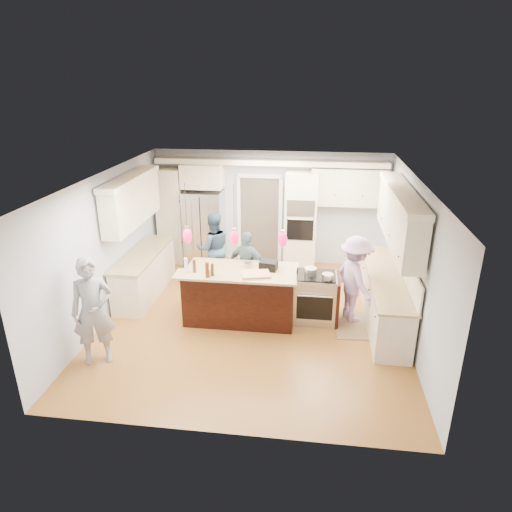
{
  "coord_description": "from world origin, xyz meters",
  "views": [
    {
      "loc": [
        1.02,
        -7.53,
        4.29
      ],
      "look_at": [
        0.0,
        0.35,
        1.15
      ],
      "focal_mm": 32.0,
      "sensor_mm": 36.0,
      "label": 1
    }
  ],
  "objects": [
    {
      "name": "beer_bottle_c",
      "position": [
        -0.63,
        -0.56,
        1.23
      ],
      "size": [
        0.07,
        0.07,
        0.22
      ],
      "primitive_type": "cylinder",
      "rotation": [
        0.0,
        0.0,
        0.34
      ],
      "color": "#4C260D",
      "rests_on": "kitchen_island"
    },
    {
      "name": "right_counter_run",
      "position": [
        2.44,
        0.3,
        1.06
      ],
      "size": [
        0.64,
        3.1,
        2.51
      ],
      "color": "beige",
      "rests_on": "ground"
    },
    {
      "name": "cutting_board",
      "position": [
        0.1,
        -0.47,
        1.14
      ],
      "size": [
        0.54,
        0.44,
        0.04
      ],
      "primitive_type": "cube",
      "rotation": [
        0.0,
        0.0,
        0.24
      ],
      "color": "tan",
      "rests_on": "kitchen_island"
    },
    {
      "name": "room_shell",
      "position": [
        0.0,
        0.0,
        1.82
      ],
      "size": [
        5.54,
        6.04,
        2.72
      ],
      "color": "#B2BCC6",
      "rests_on": "ground"
    },
    {
      "name": "beer_bottle_a",
      "position": [
        -0.97,
        -0.47,
        1.24
      ],
      "size": [
        0.07,
        0.07,
        0.23
      ],
      "primitive_type": "cylinder",
      "rotation": [
        0.0,
        0.0,
        -0.35
      ],
      "color": "#4C260D",
      "rests_on": "kitchen_island"
    },
    {
      "name": "floor_rug",
      "position": [
        1.86,
        0.01,
        0.01
      ],
      "size": [
        0.79,
        1.09,
        0.01
      ],
      "primitive_type": "cube",
      "rotation": [
        0.0,
        0.0,
        0.08
      ],
      "color": "#836547",
      "rests_on": "ground"
    },
    {
      "name": "person_bar_end",
      "position": [
        -2.3,
        -1.64,
        0.89
      ],
      "size": [
        0.76,
        0.64,
        1.78
      ],
      "primitive_type": "imported",
      "rotation": [
        0.0,
        0.0,
        0.4
      ],
      "color": "gray",
      "rests_on": "ground"
    },
    {
      "name": "person_far_left",
      "position": [
        -1.1,
        1.6,
        0.79
      ],
      "size": [
        0.93,
        0.83,
        1.57
      ],
      "primitive_type": "imported",
      "rotation": [
        0.0,
        0.0,
        3.5
      ],
      "color": "#30475E",
      "rests_on": "ground"
    },
    {
      "name": "oven_column",
      "position": [
        0.75,
        2.67,
        1.15
      ],
      "size": [
        0.72,
        0.69,
        2.3
      ],
      "color": "beige",
      "rests_on": "ground"
    },
    {
      "name": "pot_large",
      "position": [
        1.03,
        0.14,
        0.99
      ],
      "size": [
        0.23,
        0.23,
        0.13
      ],
      "primitive_type": "cylinder",
      "color": "#B7B7BC",
      "rests_on": "island_range"
    },
    {
      "name": "kitchen_island",
      "position": [
        -0.25,
        0.07,
        0.49
      ],
      "size": [
        2.1,
        1.46,
        1.12
      ],
      "color": "black",
      "rests_on": "ground"
    },
    {
      "name": "refrigerator",
      "position": [
        -1.55,
        2.64,
        0.9
      ],
      "size": [
        0.9,
        0.7,
        1.8
      ],
      "primitive_type": "cube",
      "color": "#B7B7BC",
      "rests_on": "ground"
    },
    {
      "name": "drink_can",
      "position": [
        -0.68,
        -0.59,
        1.18
      ],
      "size": [
        0.07,
        0.07,
        0.11
      ],
      "primitive_type": "cylinder",
      "rotation": [
        0.0,
        0.0,
        -0.19
      ],
      "color": "#B7B7BC",
      "rests_on": "kitchen_island"
    },
    {
      "name": "person_far_right",
      "position": [
        -0.24,
        0.85,
        0.72
      ],
      "size": [
        0.92,
        0.6,
        1.45
      ],
      "primitive_type": "imported",
      "rotation": [
        0.0,
        0.0,
        2.82
      ],
      "color": "slate",
      "rests_on": "ground"
    },
    {
      "name": "pot_small",
      "position": [
        1.34,
        -0.02,
        0.97
      ],
      "size": [
        0.2,
        0.2,
        0.1
      ],
      "primitive_type": "cylinder",
      "color": "#B7B7BC",
      "rests_on": "island_range"
    },
    {
      "name": "left_cabinets",
      "position": [
        -2.44,
        0.8,
        1.06
      ],
      "size": [
        0.64,
        2.3,
        2.51
      ],
      "color": "beige",
      "rests_on": "ground"
    },
    {
      "name": "beer_bottle_b",
      "position": [
        -0.7,
        -0.66,
        1.26
      ],
      "size": [
        0.09,
        0.09,
        0.27
      ],
      "primitive_type": "cylinder",
      "rotation": [
        0.0,
        0.0,
        -0.33
      ],
      "color": "#4C260D",
      "rests_on": "kitchen_island"
    },
    {
      "name": "ground_plane",
      "position": [
        0.0,
        0.0,
        0.0
      ],
      "size": [
        6.0,
        6.0,
        0.0
      ],
      "primitive_type": "plane",
      "color": "#AE6F2F",
      "rests_on": "ground"
    },
    {
      "name": "water_bottle",
      "position": [
        -1.11,
        -0.5,
        1.25
      ],
      "size": [
        0.08,
        0.08,
        0.27
      ],
      "primitive_type": "cylinder",
      "rotation": [
        0.0,
        0.0,
        0.24
      ],
      "color": "silver",
      "rests_on": "kitchen_island"
    },
    {
      "name": "person_range_side",
      "position": [
        1.84,
        0.25,
        0.82
      ],
      "size": [
        1.02,
        1.22,
        1.64
      ],
      "primitive_type": "imported",
      "rotation": [
        0.0,
        0.0,
        2.03
      ],
      "color": "#B18CBD",
      "rests_on": "ground"
    },
    {
      "name": "island_range",
      "position": [
        1.16,
        0.15,
        0.46
      ],
      "size": [
        0.82,
        0.71,
        0.92
      ],
      "color": "#B7B7BC",
      "rests_on": "ground"
    },
    {
      "name": "back_upper_cabinets",
      "position": [
        -0.75,
        2.76,
        1.67
      ],
      "size": [
        5.3,
        0.61,
        2.54
      ],
      "color": "beige",
      "rests_on": "ground"
    },
    {
      "name": "pendant_lights",
      "position": [
        -0.25,
        -0.51,
        1.8
      ],
      "size": [
        1.75,
        0.15,
        1.03
      ],
      "color": "black",
      "rests_on": "ground"
    }
  ]
}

